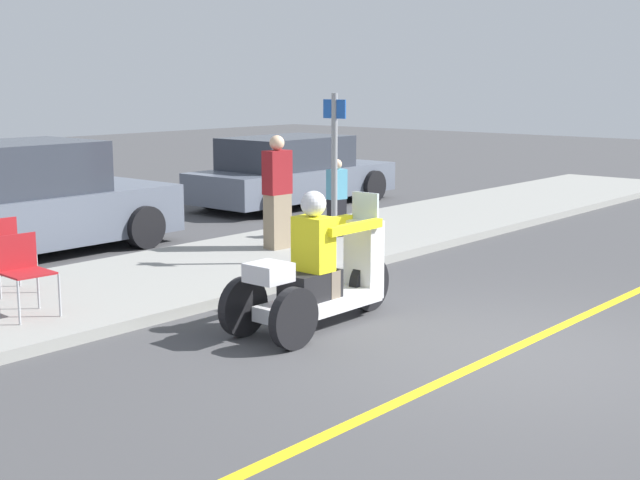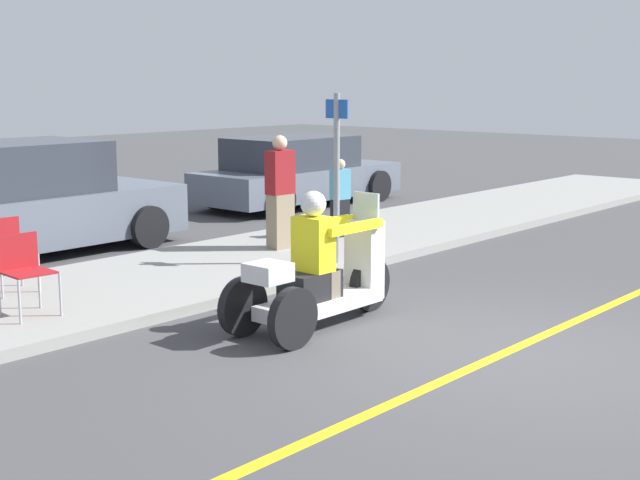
# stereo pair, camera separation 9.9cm
# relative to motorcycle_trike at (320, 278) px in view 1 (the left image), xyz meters

# --- Properties ---
(ground_plane) EXTENTS (60.00, 60.00, 0.00)m
(ground_plane) POSITION_rel_motorcycle_trike_xyz_m (0.49, -1.90, -0.50)
(ground_plane) COLOR #424244
(lane_stripe) EXTENTS (24.00, 0.12, 0.01)m
(lane_stripe) POSITION_rel_motorcycle_trike_xyz_m (-0.00, -1.90, -0.50)
(lane_stripe) COLOR gold
(lane_stripe) RESTS_ON ground
(sidewalk_strip) EXTENTS (28.00, 2.80, 0.12)m
(sidewalk_strip) POSITION_rel_motorcycle_trike_xyz_m (0.49, 2.70, -0.44)
(sidewalk_strip) COLOR gray
(sidewalk_strip) RESTS_ON ground
(motorcycle_trike) EXTENTS (2.18, 0.77, 1.41)m
(motorcycle_trike) POSITION_rel_motorcycle_trike_xyz_m (0.00, 0.00, 0.00)
(motorcycle_trike) COLOR black
(motorcycle_trike) RESTS_ON ground
(spectator_by_tree) EXTENTS (0.40, 0.26, 1.60)m
(spectator_by_tree) POSITION_rel_motorcycle_trike_xyz_m (2.36, 2.82, 0.39)
(spectator_by_tree) COLOR gray
(spectator_by_tree) RESTS_ON sidewalk_strip
(spectator_end_of_line) EXTENTS (0.31, 0.23, 1.18)m
(spectator_end_of_line) POSITION_rel_motorcycle_trike_xyz_m (3.66, 2.80, 0.19)
(spectator_end_of_line) COLOR black
(spectator_end_of_line) RESTS_ON sidewalk_strip
(folding_chair_curbside) EXTENTS (0.50, 0.50, 0.82)m
(folding_chair_curbside) POSITION_rel_motorcycle_trike_xyz_m (-1.55, 3.37, 0.12)
(folding_chair_curbside) COLOR #A5A8AD
(folding_chair_curbside) RESTS_ON sidewalk_strip
(folding_chair_set_back) EXTENTS (0.49, 0.49, 0.82)m
(folding_chair_set_back) POSITION_rel_motorcycle_trike_xyz_m (-1.98, 2.28, 0.12)
(folding_chair_set_back) COLOR #A5A8AD
(folding_chair_set_back) RESTS_ON sidewalk_strip
(parked_car_lot_far) EXTENTS (4.46, 2.10, 1.62)m
(parked_car_lot_far) POSITION_rel_motorcycle_trike_xyz_m (0.00, 5.71, 0.26)
(parked_car_lot_far) COLOR slate
(parked_car_lot_far) RESTS_ON ground
(parked_car_lot_left) EXTENTS (4.49, 1.95, 1.38)m
(parked_car_lot_left) POSITION_rel_motorcycle_trike_xyz_m (6.36, 6.20, 0.15)
(parked_car_lot_left) COLOR slate
(parked_car_lot_left) RESTS_ON ground
(street_sign) EXTENTS (0.08, 0.36, 2.20)m
(street_sign) POSITION_rel_motorcycle_trike_xyz_m (2.09, 1.55, 0.82)
(street_sign) COLOR gray
(street_sign) RESTS_ON sidewalk_strip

